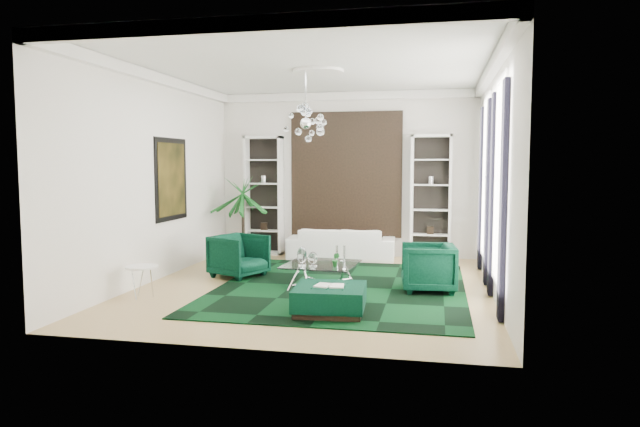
% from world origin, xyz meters
% --- Properties ---
extents(floor, '(6.00, 7.00, 0.02)m').
position_xyz_m(floor, '(0.00, 0.00, -0.01)').
color(floor, tan).
rests_on(floor, ground).
extents(ceiling, '(6.00, 7.00, 0.02)m').
position_xyz_m(ceiling, '(0.00, 0.00, 3.81)').
color(ceiling, white).
rests_on(ceiling, ground).
extents(wall_back, '(6.00, 0.02, 3.80)m').
position_xyz_m(wall_back, '(0.00, 3.51, 1.90)').
color(wall_back, silver).
rests_on(wall_back, ground).
extents(wall_front, '(6.00, 0.02, 3.80)m').
position_xyz_m(wall_front, '(0.00, -3.51, 1.90)').
color(wall_front, silver).
rests_on(wall_front, ground).
extents(wall_left, '(0.02, 7.00, 3.80)m').
position_xyz_m(wall_left, '(-3.01, 0.00, 1.90)').
color(wall_left, silver).
rests_on(wall_left, ground).
extents(wall_right, '(0.02, 7.00, 3.80)m').
position_xyz_m(wall_right, '(3.01, 0.00, 1.90)').
color(wall_right, silver).
rests_on(wall_right, ground).
extents(crown_molding, '(6.00, 7.00, 0.18)m').
position_xyz_m(crown_molding, '(0.00, 0.00, 3.70)').
color(crown_molding, white).
rests_on(crown_molding, ceiling).
extents(ceiling_medallion, '(0.90, 0.90, 0.05)m').
position_xyz_m(ceiling_medallion, '(0.00, 0.30, 3.77)').
color(ceiling_medallion, white).
rests_on(ceiling_medallion, ceiling).
extents(tapestry, '(2.50, 0.06, 2.80)m').
position_xyz_m(tapestry, '(0.00, 3.46, 1.90)').
color(tapestry, black).
rests_on(tapestry, wall_back).
extents(shelving_left, '(0.90, 0.38, 2.80)m').
position_xyz_m(shelving_left, '(-1.95, 3.31, 1.40)').
color(shelving_left, white).
rests_on(shelving_left, floor).
extents(shelving_right, '(0.90, 0.38, 2.80)m').
position_xyz_m(shelving_right, '(1.95, 3.31, 1.40)').
color(shelving_right, white).
rests_on(shelving_right, floor).
extents(painting, '(0.04, 1.30, 1.60)m').
position_xyz_m(painting, '(-2.97, 0.60, 1.85)').
color(painting, black).
rests_on(painting, wall_left).
extents(window_near, '(0.03, 1.10, 2.90)m').
position_xyz_m(window_near, '(2.99, -0.90, 1.90)').
color(window_near, white).
rests_on(window_near, wall_right).
extents(curtain_near_a, '(0.07, 0.30, 3.25)m').
position_xyz_m(curtain_near_a, '(2.96, -1.68, 1.65)').
color(curtain_near_a, black).
rests_on(curtain_near_a, floor).
extents(curtain_near_b, '(0.07, 0.30, 3.25)m').
position_xyz_m(curtain_near_b, '(2.96, -0.12, 1.65)').
color(curtain_near_b, black).
rests_on(curtain_near_b, floor).
extents(window_far, '(0.03, 1.10, 2.90)m').
position_xyz_m(window_far, '(2.99, 1.50, 1.90)').
color(window_far, white).
rests_on(window_far, wall_right).
extents(curtain_far_a, '(0.07, 0.30, 3.25)m').
position_xyz_m(curtain_far_a, '(2.96, 0.72, 1.65)').
color(curtain_far_a, black).
rests_on(curtain_far_a, floor).
extents(curtain_far_b, '(0.07, 0.30, 3.25)m').
position_xyz_m(curtain_far_b, '(2.96, 2.28, 1.65)').
color(curtain_far_b, black).
rests_on(curtain_far_b, floor).
extents(rug, '(4.20, 5.00, 0.02)m').
position_xyz_m(rug, '(0.48, -0.04, 0.01)').
color(rug, black).
rests_on(rug, floor).
extents(sofa, '(2.44, 1.07, 0.70)m').
position_xyz_m(sofa, '(-0.02, 2.94, 0.35)').
color(sofa, white).
rests_on(sofa, floor).
extents(armchair_left, '(1.17, 1.16, 0.81)m').
position_xyz_m(armchair_left, '(-1.58, 0.51, 0.41)').
color(armchair_left, black).
rests_on(armchair_left, floor).
extents(armchair_right, '(0.97, 0.95, 0.81)m').
position_xyz_m(armchair_right, '(1.96, -0.02, 0.41)').
color(armchair_right, black).
rests_on(armchair_right, floor).
extents(coffee_table, '(1.29, 1.29, 0.41)m').
position_xyz_m(coffee_table, '(0.12, -0.02, 0.21)').
color(coffee_table, white).
rests_on(coffee_table, floor).
extents(ottoman_side, '(0.91, 0.91, 0.40)m').
position_xyz_m(ottoman_side, '(-1.92, 1.52, 0.20)').
color(ottoman_side, black).
rests_on(ottoman_side, floor).
extents(ottoman_front, '(1.06, 1.06, 0.40)m').
position_xyz_m(ottoman_front, '(0.60, -1.76, 0.20)').
color(ottoman_front, black).
rests_on(ottoman_front, floor).
extents(book, '(0.42, 0.28, 0.03)m').
position_xyz_m(book, '(0.60, -1.76, 0.42)').
color(book, white).
rests_on(book, ottoman_front).
extents(side_table, '(0.57, 0.57, 0.50)m').
position_xyz_m(side_table, '(-2.55, -1.39, 0.25)').
color(side_table, white).
rests_on(side_table, floor).
extents(palm, '(1.56, 1.56, 2.40)m').
position_xyz_m(palm, '(-2.24, 2.65, 1.20)').
color(palm, '#155A1E').
rests_on(palm, floor).
extents(chandelier, '(1.06, 1.06, 0.72)m').
position_xyz_m(chandelier, '(-0.18, 0.12, 2.85)').
color(chandelier, white).
rests_on(chandelier, ceiling).
extents(table_plant, '(0.15, 0.13, 0.24)m').
position_xyz_m(table_plant, '(0.42, -0.27, 0.53)').
color(table_plant, '#155A1E').
rests_on(table_plant, coffee_table).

